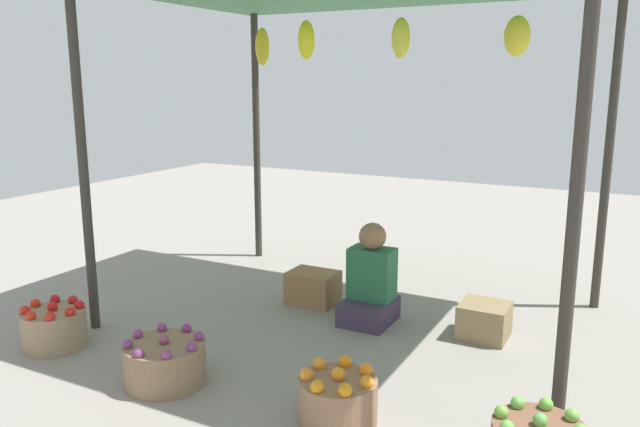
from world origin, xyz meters
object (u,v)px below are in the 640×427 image
(basket_red_tomatoes, at_px, (54,327))
(wooden_crate_stacked_rear, at_px, (484,320))
(basket_oranges, at_px, (338,399))
(basket_purple_onions, at_px, (165,362))
(vendor_person, at_px, (371,284))
(wooden_crate_near_vendor, at_px, (313,288))

(basket_red_tomatoes, height_order, wooden_crate_stacked_rear, basket_red_tomatoes)
(basket_red_tomatoes, relative_size, basket_oranges, 1.01)
(basket_purple_onions, xyz_separation_m, wooden_crate_stacked_rear, (1.57, 1.63, -0.01))
(basket_oranges, height_order, wooden_crate_stacked_rear, basket_oranges)
(basket_red_tomatoes, distance_m, basket_oranges, 2.20)
(vendor_person, bearing_deg, basket_oranges, -73.25)
(basket_oranges, bearing_deg, basket_purple_onions, -176.07)
(basket_oranges, bearing_deg, wooden_crate_near_vendor, 122.65)
(basket_purple_onions, distance_m, wooden_crate_near_vendor, 1.68)
(vendor_person, xyz_separation_m, wooden_crate_stacked_rear, (0.86, 0.10, -0.17))
(basket_red_tomatoes, bearing_deg, vendor_person, 39.86)
(basket_red_tomatoes, relative_size, wooden_crate_near_vendor, 1.09)
(basket_purple_onions, relative_size, wooden_crate_stacked_rear, 1.47)
(vendor_person, relative_size, basket_purple_onions, 1.55)
(basket_red_tomatoes, xyz_separation_m, wooden_crate_stacked_rear, (2.63, 1.58, -0.02))
(vendor_person, xyz_separation_m, basket_purple_onions, (-0.72, -1.53, -0.16))
(wooden_crate_near_vendor, distance_m, wooden_crate_stacked_rear, 1.44)
(wooden_crate_near_vendor, bearing_deg, wooden_crate_stacked_rear, -1.62)
(basket_red_tomatoes, distance_m, basket_purple_onions, 1.05)
(wooden_crate_stacked_rear, bearing_deg, wooden_crate_near_vendor, 178.38)
(wooden_crate_near_vendor, bearing_deg, basket_purple_onions, -94.47)
(basket_red_tomatoes, bearing_deg, wooden_crate_near_vendor, 53.86)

